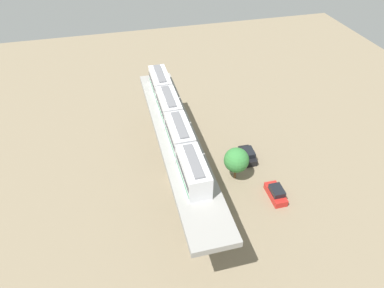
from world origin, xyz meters
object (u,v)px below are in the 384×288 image
Objects in this scene: parked_car_black at (248,155)px; tree_near_viaduct at (236,160)px; train at (174,120)px; parked_car_red at (276,193)px.

tree_near_viaduct reaches higher than parked_car_black.
train reaches higher than parked_car_red.
parked_car_black is 0.80× the size of tree_near_viaduct.
train is 6.45× the size of parked_car_black.
train reaches higher than tree_near_viaduct.
train is at bearing -33.87° from parked_car_red.
parked_car_black is 5.67m from tree_near_viaduct.
parked_car_black is at bearing -133.76° from tree_near_viaduct.
tree_near_viaduct is (4.25, -5.05, 2.76)m from parked_car_red.
parked_car_red is 7.16m from tree_near_viaduct.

